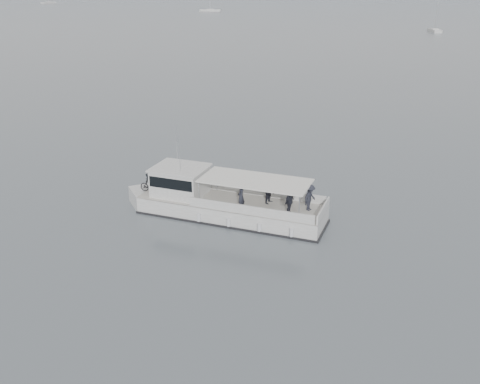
# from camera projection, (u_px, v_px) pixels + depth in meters

# --- Properties ---
(ground) EXTENTS (1400.00, 1400.00, 0.00)m
(ground) POSITION_uv_depth(u_px,v_px,m) (241.00, 216.00, 30.77)
(ground) COLOR #545D63
(ground) RESTS_ON ground
(tour_boat) EXTENTS (12.23, 4.55, 5.09)m
(tour_boat) POSITION_uv_depth(u_px,v_px,m) (214.00, 201.00, 30.64)
(tour_boat) COLOR white
(tour_boat) RESTS_ON ground
(moored_fleet) EXTENTS (458.36, 234.99, 9.62)m
(moored_fleet) POSITION_uv_depth(u_px,v_px,m) (249.00, 10.00, 217.81)
(moored_fleet) COLOR white
(moored_fleet) RESTS_ON ground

